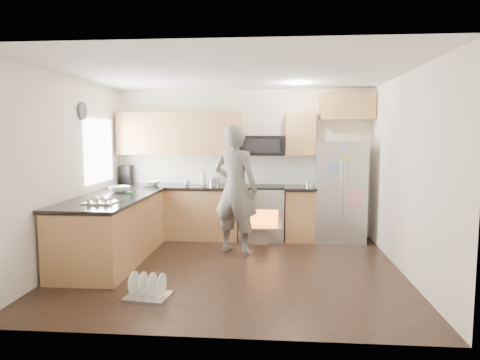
# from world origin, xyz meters

# --- Properties ---
(ground) EXTENTS (4.50, 4.50, 0.00)m
(ground) POSITION_xyz_m (0.00, 0.00, 0.00)
(ground) COLOR black
(ground) RESTS_ON ground
(room_shell) EXTENTS (4.54, 4.04, 2.62)m
(room_shell) POSITION_xyz_m (-0.04, 0.02, 1.67)
(room_shell) COLOR white
(room_shell) RESTS_ON ground
(back_cabinet_run) EXTENTS (4.45, 0.64, 2.50)m
(back_cabinet_run) POSITION_xyz_m (-0.59, 1.75, 0.96)
(back_cabinet_run) COLOR #A27441
(back_cabinet_run) RESTS_ON ground
(peninsula) EXTENTS (0.96, 2.36, 1.02)m
(peninsula) POSITION_xyz_m (-1.75, 0.25, 0.46)
(peninsula) COLOR #A27441
(peninsula) RESTS_ON ground
(stove_range) EXTENTS (0.76, 0.97, 1.79)m
(stove_range) POSITION_xyz_m (0.35, 1.69, 0.68)
(stove_range) COLOR #B7B7BC
(stove_range) RESTS_ON ground
(refrigerator) EXTENTS (0.84, 0.67, 1.69)m
(refrigerator) POSITION_xyz_m (1.67, 1.70, 0.85)
(refrigerator) COLOR #B7B7BC
(refrigerator) RESTS_ON ground
(person) EXTENTS (0.84, 0.70, 1.96)m
(person) POSITION_xyz_m (-0.02, 0.80, 0.98)
(person) COLOR slate
(person) RESTS_ON ground
(dish_rack) EXTENTS (0.51, 0.43, 0.29)m
(dish_rack) POSITION_xyz_m (-0.83, -1.12, 0.08)
(dish_rack) COLOR #B7B7BC
(dish_rack) RESTS_ON ground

